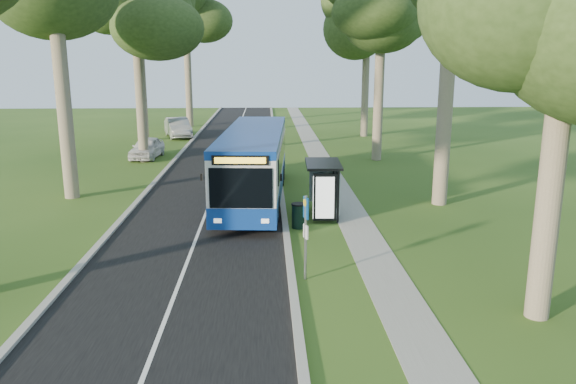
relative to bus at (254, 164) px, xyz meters
name	(u,v)px	position (x,y,z in m)	size (l,w,h in m)	color
ground	(288,247)	(1.35, -7.34, -1.77)	(120.00, 120.00, 0.00)	#2B4A17
road	(216,187)	(-2.15, 2.66, -1.76)	(7.00, 100.00, 0.02)	black
kerb_east	(280,186)	(1.35, 2.66, -1.71)	(0.25, 100.00, 0.12)	#9E9B93
kerb_west	(151,187)	(-5.65, 2.66, -1.71)	(0.25, 100.00, 0.12)	#9E9B93
centre_line	(216,187)	(-2.15, 2.66, -1.75)	(0.12, 100.00, 0.01)	white
footpath	(335,186)	(4.35, 2.66, -1.76)	(1.50, 100.00, 0.02)	gray
bus	(254,164)	(0.00, 0.00, 0.00)	(3.46, 13.03, 3.42)	silver
bus_stop_sign	(306,228)	(1.79, -10.48, -0.09)	(0.15, 0.38, 2.71)	gray
bus_shelter	(327,180)	(3.21, -3.49, -0.10)	(1.59, 2.82, 2.38)	black
litter_bin	(299,216)	(1.89, -4.96, -1.25)	(0.59, 0.59, 1.04)	black
car_white	(147,148)	(-7.71, 12.03, -1.05)	(1.70, 4.23, 1.44)	silver
car_silver	(178,127)	(-7.16, 22.72, -0.93)	(1.79, 5.13, 1.69)	#A3A6AB
tree_west_e	(185,5)	(-7.15, 30.66, 10.09)	(5.20, 5.20, 16.02)	#7A6B56
tree_east_c	(382,2)	(8.15, 10.66, 8.53)	(5.20, 5.20, 13.89)	#7A6B56
tree_east_d	(367,23)	(9.35, 22.66, 7.96)	(5.20, 5.20, 13.12)	#7A6B56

